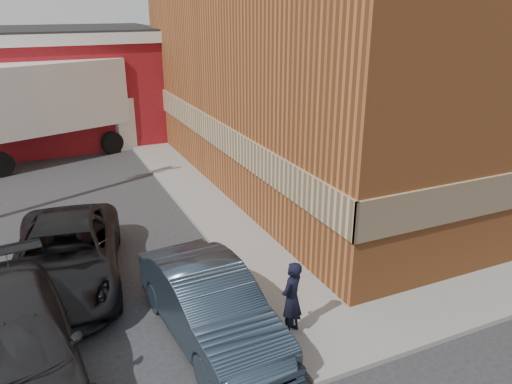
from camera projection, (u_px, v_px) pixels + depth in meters
name	position (u px, v px, depth m)	size (l,w,h in m)	color
ground	(293.00, 328.00, 11.10)	(90.00, 90.00, 0.00)	#28282B
brick_building	(373.00, 57.00, 20.38)	(14.25, 18.25, 9.36)	#A6592B
sidewalk_west	(193.00, 191.00, 18.95)	(1.80, 18.00, 0.12)	gray
man	(292.00, 299.00, 10.47)	(0.62, 0.40, 1.69)	black
sedan	(210.00, 305.00, 10.56)	(1.68, 4.82, 1.59)	#2C3A49
suv_a	(66.00, 256.00, 12.58)	(2.64, 5.72, 1.59)	black
suv_b	(10.00, 352.00, 9.04)	(2.41, 5.94, 1.72)	#232325
box_truck	(63.00, 102.00, 22.77)	(9.26, 5.29, 4.39)	silver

